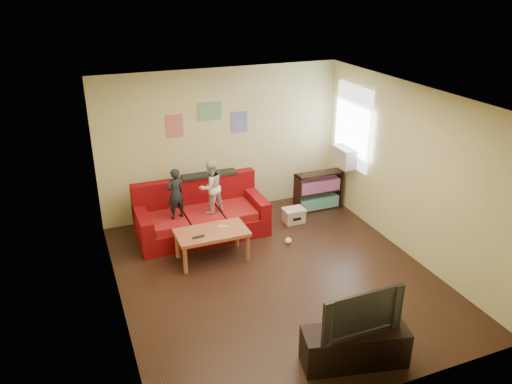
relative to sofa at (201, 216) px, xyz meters
name	(u,v)px	position (x,y,z in m)	size (l,w,h in m)	color
room_shell	(277,194)	(0.66, -1.73, 1.03)	(4.52, 5.02, 2.72)	#331E15
sofa	(201,216)	(0.00, 0.00, 0.00)	(2.19, 1.01, 0.96)	maroon
child_a	(175,194)	(-0.45, -0.17, 0.57)	(0.32, 0.21, 0.87)	black
child_b	(211,187)	(0.15, -0.17, 0.60)	(0.45, 0.35, 0.92)	silver
coffee_table	(212,235)	(-0.08, -0.92, 0.11)	(1.12, 0.61, 0.50)	#AC5F3F
remote	(198,237)	(-0.33, -1.04, 0.19)	(0.19, 0.05, 0.02)	black
game_controller	(223,227)	(0.12, -0.87, 0.19)	(0.14, 0.04, 0.03)	white
bookshelf	(318,193)	(2.36, 0.13, 0.01)	(0.92, 0.28, 0.74)	black
window	(353,126)	(2.88, -0.08, 1.32)	(0.04, 1.08, 1.48)	white
ac_unit	(345,157)	(2.76, -0.08, 0.76)	(0.28, 0.55, 0.35)	#B7B2A3
artwork_left	(174,126)	(-0.19, 0.76, 1.43)	(0.30, 0.01, 0.40)	#D87266
artwork_center	(210,111)	(0.46, 0.76, 1.63)	(0.42, 0.01, 0.32)	#72B27F
artwork_right	(240,122)	(1.01, 0.76, 1.38)	(0.30, 0.01, 0.38)	#727FCC
file_box	(294,215)	(1.69, -0.22, -0.19)	(0.38, 0.29, 0.26)	beige
tv_stand	(355,347)	(0.76, -3.74, -0.10)	(1.21, 0.40, 0.46)	black
television	(358,310)	(0.76, -3.74, 0.42)	(1.00, 0.13, 0.58)	black
tissue	(288,241)	(1.25, -0.91, -0.27)	(0.11, 0.11, 0.11)	white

